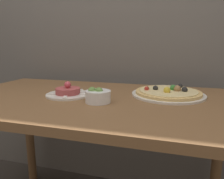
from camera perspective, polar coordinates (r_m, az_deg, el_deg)
name	(u,v)px	position (r m, az deg, el deg)	size (l,w,h in m)	color
back_wall	(120,4)	(1.56, 2.06, 21.50)	(8.00, 0.05, 2.60)	slate
dining_table	(93,117)	(1.09, -5.04, -7.13)	(1.42, 0.80, 0.79)	brown
pizza_plate	(168,93)	(1.13, 14.49, -0.84)	(0.36, 0.36, 0.05)	silver
tartare_plate	(68,93)	(1.11, -11.43, -0.78)	(0.22, 0.22, 0.07)	silver
small_bowl	(98,96)	(0.96, -3.73, -1.58)	(0.11, 0.11, 0.07)	white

